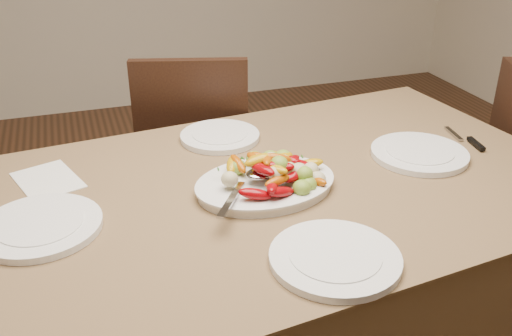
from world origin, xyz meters
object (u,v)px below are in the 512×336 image
Objects in this scene: plate_right at (419,154)px; plate_far at (220,137)px; chair_far at (197,157)px; plate_left at (40,227)px; serving_platter at (265,186)px; plate_near at (335,258)px; dining_table at (256,297)px.

plate_far is (-0.54, 0.32, 0.00)m from plate_right.
chair_far is 1.06m from plate_left.
plate_left is (-0.57, -0.85, 0.29)m from chair_far.
serving_platter is at bearing 1.40° from plate_left.
chair_far reaches higher than serving_platter.
plate_left is 1.00× the size of plate_near.
dining_table is at bearing 141.55° from serving_platter.
chair_far reaches higher than dining_table.
plate_left is 1.01× the size of plate_right.
plate_far is (-0.03, 0.37, -0.00)m from serving_platter.
plate_near is at bearing -29.11° from plate_left.
serving_platter reaches higher than plate_left.
dining_table is 0.68m from plate_left.
dining_table is 6.28× the size of plate_near.
serving_platter reaches higher than plate_right.
plate_far reaches higher than dining_table.
plate_near is at bearing -81.21° from dining_table.
dining_table is at bearing 104.98° from chair_far.
plate_far is at bearing 94.24° from serving_platter.
plate_right is (0.52, -0.78, 0.29)m from chair_far.
dining_table is at bearing 3.19° from plate_left.
chair_far is 1.23m from plate_near.
serving_platter is 0.36m from plate_near.
serving_platter is 0.37m from plate_far.
plate_near is at bearing -84.15° from serving_platter.
plate_right is (1.10, 0.06, 0.00)m from plate_left.
plate_right is 0.63m from plate_far.
chair_far is 3.23× the size of plate_left.
plate_left reaches higher than dining_table.
plate_right is (0.51, 0.05, -0.00)m from serving_platter.
plate_right is 1.14× the size of plate_far.
serving_platter is 1.48× the size of plate_far.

